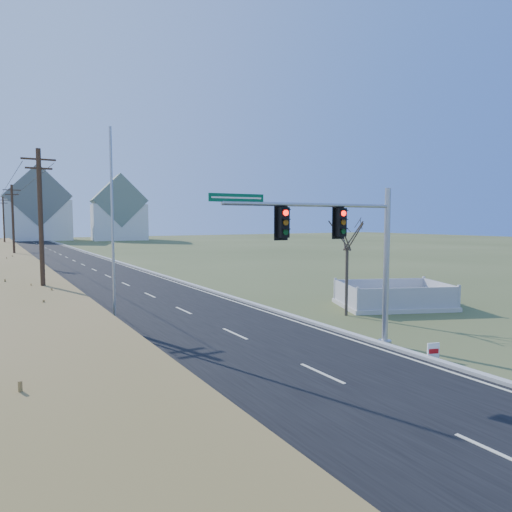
{
  "coord_description": "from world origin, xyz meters",
  "views": [
    {
      "loc": [
        -9.19,
        -13.3,
        5.01
      ],
      "look_at": [
        1.26,
        4.3,
        3.4
      ],
      "focal_mm": 32.0,
      "sensor_mm": 36.0,
      "label": 1
    }
  ],
  "objects": [
    {
      "name": "utility_pole_mid",
      "position": [
        -6.5,
        45.0,
        4.68
      ],
      "size": [
        1.8,
        0.26,
        9.0
      ],
      "color": "#422D1E",
      "rests_on": "ground"
    },
    {
      "name": "ground",
      "position": [
        0.0,
        0.0,
        0.0
      ],
      "size": [
        260.0,
        260.0,
        0.0
      ],
      "primitive_type": "plane",
      "color": "#424C25",
      "rests_on": "ground"
    },
    {
      "name": "traffic_signal_mast",
      "position": [
        2.68,
        -0.35,
        3.94
      ],
      "size": [
        7.88,
        0.61,
        6.27
      ],
      "rotation": [
        0.0,
        0.0,
        -0.04
      ],
      "color": "#9EA0A5",
      "rests_on": "ground"
    },
    {
      "name": "curb",
      "position": [
        4.15,
        50.0,
        0.09
      ],
      "size": [
        0.3,
        180.0,
        0.18
      ],
      "primitive_type": "cube",
      "color": "#B2AFA8",
      "rests_on": "ground"
    },
    {
      "name": "condo_ne",
      "position": [
        20.0,
        104.0,
        6.84
      ],
      "size": [
        14.12,
        10.51,
        16.52
      ],
      "rotation": [
        0.0,
        0.0,
        -0.1
      ],
      "color": "silver",
      "rests_on": "ground"
    },
    {
      "name": "fence_enclosure",
      "position": [
        11.02,
        5.13,
        0.28
      ],
      "size": [
        7.19,
        6.16,
        1.38
      ],
      "rotation": [
        0.0,
        0.0,
        -0.4
      ],
      "color": "#B7B5AD",
      "rests_on": "ground"
    },
    {
      "name": "utility_pole_near",
      "position": [
        -6.5,
        15.0,
        4.68
      ],
      "size": [
        1.8,
        0.26,
        9.0
      ],
      "color": "#422D1E",
      "rests_on": "ground"
    },
    {
      "name": "utility_pole_far",
      "position": [
        -6.5,
        75.0,
        4.68
      ],
      "size": [
        1.8,
        0.26,
        9.0
      ],
      "color": "#422D1E",
      "rests_on": "ground"
    },
    {
      "name": "road",
      "position": [
        0.0,
        50.0,
        0.03
      ],
      "size": [
        8.0,
        180.0,
        0.06
      ],
      "primitive_type": "cube",
      "color": "black",
      "rests_on": "ground"
    },
    {
      "name": "condo_n",
      "position": [
        2.0,
        112.0,
        7.61
      ],
      "size": [
        15.27,
        10.2,
        18.54
      ],
      "color": "silver",
      "rests_on": "ground"
    },
    {
      "name": "bare_tree",
      "position": [
        7.0,
        4.66,
        4.38
      ],
      "size": [
        2.05,
        2.05,
        5.44
      ],
      "color": "#4C3F33",
      "rests_on": "ground"
    },
    {
      "name": "flagpole",
      "position": [
        -4.42,
        7.01,
        3.6
      ],
      "size": [
        0.41,
        0.41,
        9.03
      ],
      "color": "#B7B5AD",
      "rests_on": "ground"
    },
    {
      "name": "open_sign",
      "position": [
        4.5,
        -2.74,
        0.31
      ],
      "size": [
        0.47,
        0.19,
        0.59
      ],
      "rotation": [
        0.0,
        0.0,
        -0.31
      ],
      "color": "white",
      "rests_on": "ground"
    }
  ]
}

